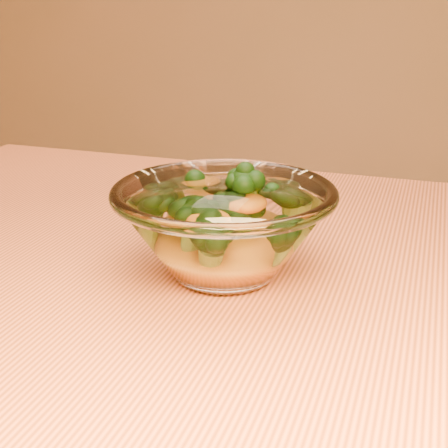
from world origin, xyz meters
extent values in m
cube|color=#E07443|center=(0.00, 0.00, 0.73)|extent=(1.20, 0.80, 0.04)
cylinder|color=brown|center=(-0.54, 0.34, 0.35)|extent=(0.06, 0.06, 0.71)
ellipsoid|color=white|center=(-0.08, 0.02, 0.76)|extent=(0.09, 0.09, 0.02)
torus|color=white|center=(-0.08, 0.02, 0.83)|extent=(0.20, 0.20, 0.01)
ellipsoid|color=orange|center=(-0.08, 0.02, 0.78)|extent=(0.11, 0.11, 0.03)
camera|label=1|loc=(0.09, -0.47, 1.00)|focal=50.00mm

